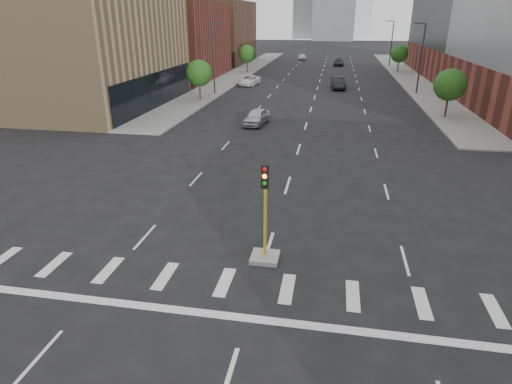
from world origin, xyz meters
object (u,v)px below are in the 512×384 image
(car_near_left, at_px, (256,117))
(car_deep_right, at_px, (339,63))
(median_traffic_signal, at_px, (265,240))
(car_distant, at_px, (302,57))
(car_far_left, at_px, (249,80))
(car_mid_right, at_px, (338,83))

(car_near_left, distance_m, car_deep_right, 56.82)
(median_traffic_signal, bearing_deg, car_distant, 93.53)
(median_traffic_signal, height_order, car_near_left, median_traffic_signal)
(median_traffic_signal, relative_size, car_distant, 1.01)
(car_far_left, xyz_separation_m, car_deep_right, (13.55, 30.89, -0.02))
(car_distant, bearing_deg, car_mid_right, -87.35)
(car_far_left, bearing_deg, median_traffic_signal, -71.53)
(car_near_left, height_order, car_far_left, car_near_left)
(car_far_left, bearing_deg, car_distant, 90.26)
(car_far_left, bearing_deg, car_near_left, -70.73)
(car_near_left, bearing_deg, car_mid_right, 78.89)
(car_mid_right, xyz_separation_m, car_deep_right, (0.09, 32.16, -0.16))
(car_deep_right, height_order, car_distant, car_distant)
(car_near_left, relative_size, car_mid_right, 0.85)
(median_traffic_signal, distance_m, car_near_left, 25.22)
(car_mid_right, bearing_deg, car_near_left, -113.04)
(car_near_left, height_order, car_distant, car_near_left)
(car_mid_right, relative_size, car_far_left, 1.01)
(median_traffic_signal, bearing_deg, car_near_left, 101.00)
(car_near_left, relative_size, car_far_left, 0.86)
(median_traffic_signal, xyz_separation_m, car_near_left, (-4.81, 24.76, -0.21))
(car_distant, bearing_deg, car_far_left, -104.89)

